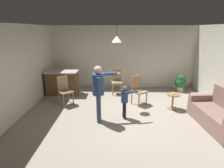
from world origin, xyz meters
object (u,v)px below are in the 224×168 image
potted_plant_corner (180,82)px  dining_chair_by_counter (65,89)px  kitchen_counter (62,83)px  person_child (125,98)px  couch_floral (221,115)px  dining_chair_centre_back (138,89)px  dining_chair_near_wall (117,80)px  side_table_by_couch (173,100)px  person_adult (99,88)px  spare_remote_on_table (173,94)px

potted_plant_corner → dining_chair_by_counter: bearing=-161.4°
kitchen_counter → potted_plant_corner: bearing=5.4°
kitchen_counter → person_child: (2.42, -2.05, 0.16)m
couch_floral → dining_chair_centre_back: (-2.04, 1.54, 0.21)m
dining_chair_near_wall → potted_plant_corner: 2.71m
dining_chair_centre_back → potted_plant_corner: bearing=179.1°
person_child → dining_chair_near_wall: size_ratio=1.02×
kitchen_counter → dining_chair_near_wall: bearing=4.9°
side_table_by_couch → dining_chair_near_wall: dining_chair_near_wall is taller
couch_floral → dining_chair_centre_back: 2.57m
kitchen_counter → potted_plant_corner: (4.88, 0.46, -0.09)m
dining_chair_centre_back → side_table_by_couch: bearing=122.9°
side_table_by_couch → person_adult: (-2.34, -0.90, 0.68)m
dining_chair_centre_back → potted_plant_corner: 2.41m
couch_floral → kitchen_counter: 5.55m
person_adult → dining_chair_centre_back: size_ratio=1.62×
person_child → potted_plant_corner: person_child is taller
person_adult → dining_chair_near_wall: size_ratio=1.62×
couch_floral → spare_remote_on_table: 1.47m
person_child → spare_remote_on_table: bearing=98.9°
spare_remote_on_table → kitchen_counter: bearing=160.9°
dining_chair_by_counter → dining_chair_near_wall: (1.81, 1.24, 0.00)m
kitchen_counter → spare_remote_on_table: 4.25m
dining_chair_near_wall → potted_plant_corner: size_ratio=1.42×
person_child → potted_plant_corner: (2.46, 2.52, -0.25)m
person_child → spare_remote_on_table: person_child is taller
kitchen_counter → person_adult: bearing=-53.2°
person_child → dining_chair_near_wall: 2.26m
spare_remote_on_table → dining_chair_centre_back: bearing=157.7°
person_child → dining_chair_centre_back: (0.50, 1.11, -0.09)m
couch_floral → dining_chair_centre_back: same height
couch_floral → person_adult: person_adult is taller
person_adult → couch_floral: bearing=76.3°
person_child → couch_floral: bearing=66.7°
person_child → dining_chair_near_wall: bearing=172.1°
potted_plant_corner → kitchen_counter: bearing=-174.6°
dining_chair_centre_back → potted_plant_corner: dining_chair_centre_back is taller
person_child → potted_plant_corner: size_ratio=1.45×
person_adult → dining_chair_by_counter: 1.84m
person_adult → potted_plant_corner: 4.24m
potted_plant_corner → side_table_by_couch: bearing=-115.1°
side_table_by_couch → couch_floral: bearing=-50.2°
person_adult → potted_plant_corner: person_adult is taller
person_child → dining_chair_by_counter: 2.28m
kitchen_counter → person_child: bearing=-40.4°
dining_chair_by_counter → dining_chair_centre_back: 2.55m
side_table_by_couch → person_child: 1.78m
couch_floral → dining_chair_near_wall: 3.86m
couch_floral → person_child: 2.60m
side_table_by_couch → dining_chair_by_counter: 3.67m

